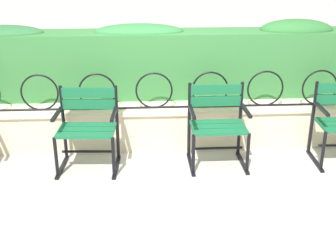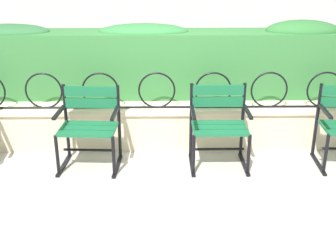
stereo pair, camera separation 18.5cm
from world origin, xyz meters
name	(u,v)px [view 2 (the right image)]	position (x,y,z in m)	size (l,w,h in m)	color
ground_plane	(168,182)	(0.00, 0.00, 0.00)	(60.00, 60.00, 0.00)	#BCB7AD
stone_wall	(167,126)	(0.00, 0.89, 0.25)	(6.72, 0.41, 0.50)	beige
iron_arch_fence	(158,92)	(-0.10, 0.82, 0.69)	(6.20, 0.02, 0.42)	black
hedge_row	(166,61)	(0.00, 1.33, 0.93)	(6.59, 0.53, 0.91)	#387A3D
park_chair_centre_left	(89,124)	(-0.83, 0.43, 0.46)	(0.65, 0.56, 0.85)	#19663D
park_chair_centre_right	(219,123)	(0.54, 0.43, 0.46)	(0.61, 0.52, 0.86)	#19663D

